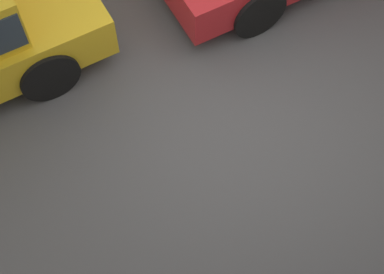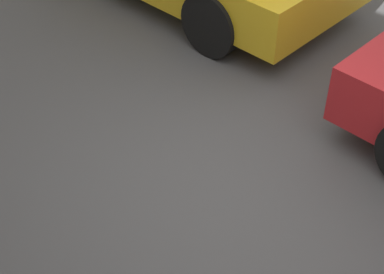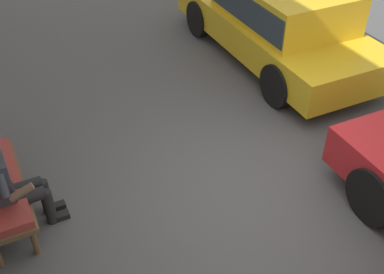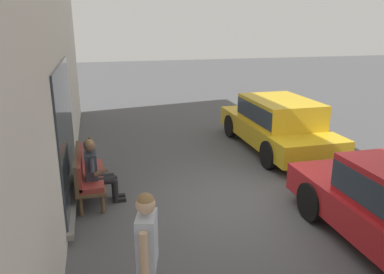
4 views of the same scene
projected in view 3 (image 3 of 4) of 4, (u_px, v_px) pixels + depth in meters
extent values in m
plane|color=#4C4C4F|center=(254.00, 195.00, 6.00)|extent=(60.00, 60.00, 0.00)
cylinder|color=brown|center=(11.00, 161.00, 6.23)|extent=(0.07, 0.07, 0.37)
cylinder|color=brown|center=(35.00, 241.00, 5.18)|extent=(0.07, 0.07, 0.37)
cube|color=brown|center=(0.00, 189.00, 5.51)|extent=(1.65, 0.55, 0.06)
cylinder|color=black|center=(23.00, 188.00, 5.42)|extent=(0.15, 0.42, 0.15)
cylinder|color=black|center=(46.00, 197.00, 5.63)|extent=(0.12, 0.12, 0.48)
cube|color=black|center=(56.00, 207.00, 5.79)|extent=(0.10, 0.24, 0.07)
cylinder|color=black|center=(26.00, 198.00, 5.29)|extent=(0.15, 0.42, 0.15)
cylinder|color=black|center=(49.00, 207.00, 5.51)|extent=(0.12, 0.12, 0.48)
cube|color=black|center=(59.00, 217.00, 5.66)|extent=(0.10, 0.24, 0.07)
cube|color=black|center=(5.00, 198.00, 5.28)|extent=(0.34, 0.24, 0.14)
cylinder|color=#333842|center=(2.00, 186.00, 4.88)|extent=(0.20, 0.10, 0.28)
cylinder|color=brown|center=(22.00, 192.00, 4.97)|extent=(0.08, 0.27, 0.17)
cylinder|color=black|center=(372.00, 196.00, 5.49)|extent=(0.70, 0.19, 0.70)
cube|color=gold|center=(275.00, 30.00, 8.55)|extent=(4.44, 1.82, 0.54)
cube|color=gold|center=(284.00, 1.00, 8.06)|extent=(2.31, 1.59, 0.65)
cube|color=#28333D|center=(284.00, 1.00, 8.06)|extent=(2.27, 1.62, 0.46)
cylinder|color=black|center=(198.00, 19.00, 9.35)|extent=(0.69, 0.19, 0.69)
cylinder|color=black|center=(272.00, 4.00, 9.93)|extent=(0.69, 0.19, 0.69)
cylinder|color=black|center=(277.00, 86.00, 7.39)|extent=(0.69, 0.19, 0.69)
cylinder|color=black|center=(363.00, 62.00, 7.98)|extent=(0.69, 0.19, 0.69)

